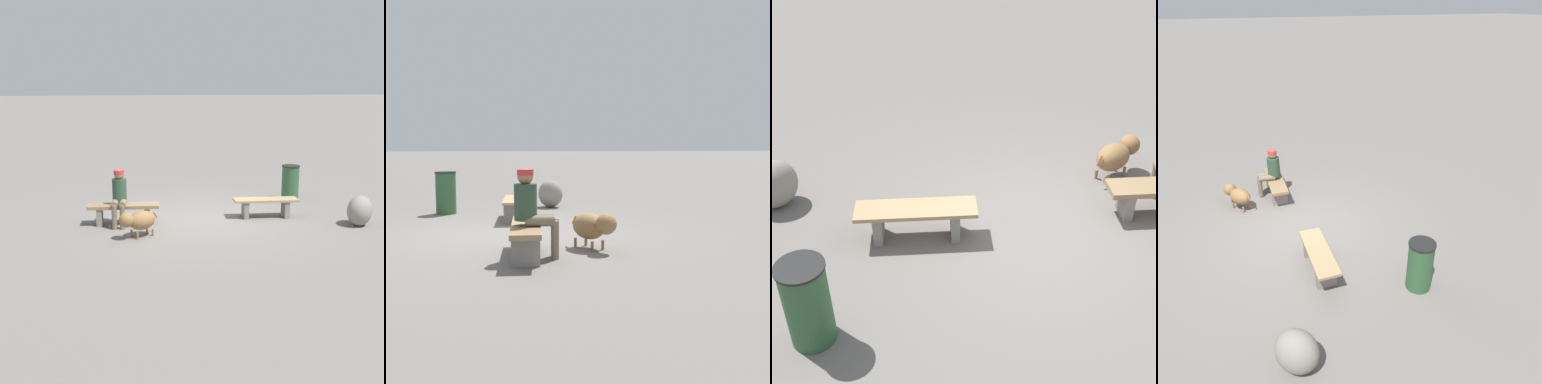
{
  "view_description": "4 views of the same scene",
  "coord_description": "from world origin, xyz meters",
  "views": [
    {
      "loc": [
        1.77,
        10.78,
        3.11
      ],
      "look_at": [
        0.34,
        0.57,
        0.78
      ],
      "focal_mm": 45.76,
      "sensor_mm": 36.0,
      "label": 1
    },
    {
      "loc": [
        8.3,
        -0.1,
        1.56
      ],
      "look_at": [
        -0.06,
        1.18,
        0.7
      ],
      "focal_mm": 43.98,
      "sensor_mm": 36.0,
      "label": 2
    },
    {
      "loc": [
        -1.52,
        -5.19,
        4.16
      ],
      "look_at": [
        -0.84,
        0.31,
        0.45
      ],
      "focal_mm": 48.96,
      "sensor_mm": 36.0,
      "label": 3
    },
    {
      "loc": [
        -6.64,
        1.58,
        4.6
      ],
      "look_at": [
        -0.18,
        -1.11,
        0.82
      ],
      "focal_mm": 33.51,
      "sensor_mm": 36.0,
      "label": 4
    }
  ],
  "objects": [
    {
      "name": "boulder",
      "position": [
        -3.33,
        0.99,
        0.34
      ],
      "size": [
        0.83,
        0.83,
        0.67
      ],
      "primitive_type": "ellipsoid",
      "rotation": [
        0.0,
        0.0,
        5.47
      ],
      "color": "gray",
      "rests_on": "ground"
    },
    {
      "name": "bench_left",
      "position": [
        -1.47,
        0.05,
        0.31
      ],
      "size": [
        1.52,
        0.5,
        0.45
      ],
      "rotation": [
        0.0,
        0.0,
        -0.05
      ],
      "color": "gray",
      "rests_on": "ground"
    },
    {
      "name": "bench_right",
      "position": [
        1.83,
        0.16,
        0.32
      ],
      "size": [
        1.59,
        0.48,
        0.45
      ],
      "rotation": [
        0.0,
        0.0,
        -0.05
      ],
      "color": "gray",
      "rests_on": "ground"
    },
    {
      "name": "trash_bin",
      "position": [
        -2.58,
        -1.45,
        0.48
      ],
      "size": [
        0.48,
        0.48,
        0.95
      ],
      "color": "#2D5633",
      "rests_on": "ground"
    },
    {
      "name": "ground",
      "position": [
        0.0,
        0.0,
        -0.03
      ],
      "size": [
        210.0,
        210.0,
        0.06
      ],
      "primitive_type": "cube",
      "color": "slate"
    },
    {
      "name": "seated_person",
      "position": [
        1.91,
        0.25,
        0.72
      ],
      "size": [
        0.36,
        0.62,
        1.24
      ],
      "rotation": [
        0.0,
        0.0,
        -0.1
      ],
      "color": "#2D4733",
      "rests_on": "ground"
    },
    {
      "name": "dog",
      "position": [
        1.53,
        1.16,
        0.36
      ],
      "size": [
        0.82,
        0.67,
        0.57
      ],
      "rotation": [
        0.0,
        0.0,
        0.56
      ],
      "color": "olive",
      "rests_on": "ground"
    }
  ]
}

